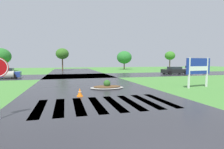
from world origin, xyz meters
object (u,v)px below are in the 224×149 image
(car_blue_compact, at_px, (175,71))
(traffic_cone, at_px, (80,92))
(car_silver_hatch, at_px, (194,69))
(car_dark_suv, at_px, (1,74))
(estate_billboard, at_px, (198,68))
(median_island, at_px, (107,87))
(drainage_pipe_stack, at_px, (9,75))

(car_blue_compact, xyz_separation_m, traffic_cone, (-17.17, -15.09, -0.35))
(car_silver_hatch, bearing_deg, car_blue_compact, -152.70)
(car_blue_compact, relative_size, car_dark_suv, 0.94)
(car_dark_suv, distance_m, traffic_cone, 16.49)
(estate_billboard, distance_m, car_dark_suv, 22.44)
(car_dark_suv, bearing_deg, estate_billboard, 139.22)
(median_island, height_order, drainage_pipe_stack, drainage_pipe_stack)
(car_blue_compact, height_order, car_silver_hatch, car_silver_hatch)
(car_silver_hatch, relative_size, traffic_cone, 8.61)
(traffic_cone, bearing_deg, median_island, 48.87)
(median_island, relative_size, car_dark_suv, 0.57)
(median_island, height_order, car_blue_compact, car_blue_compact)
(traffic_cone, bearing_deg, car_dark_suv, 121.66)
(median_island, relative_size, traffic_cone, 5.26)
(car_blue_compact, distance_m, drainage_pipe_stack, 24.82)
(estate_billboard, distance_m, car_blue_compact, 15.78)
(car_dark_suv, bearing_deg, car_blue_compact, 176.45)
(car_dark_suv, relative_size, traffic_cone, 9.23)
(drainage_pipe_stack, bearing_deg, estate_billboard, -35.42)
(car_silver_hatch, bearing_deg, traffic_cone, -138.01)
(median_island, bearing_deg, car_dark_suv, 134.28)
(estate_billboard, height_order, median_island, estate_billboard)
(estate_billboard, bearing_deg, median_island, -21.26)
(estate_billboard, xyz_separation_m, car_dark_suv, (-18.39, 12.82, -1.03))
(drainage_pipe_stack, relative_size, traffic_cone, 2.40)
(median_island, xyz_separation_m, drainage_pipe_stack, (-9.97, 10.82, 0.35))
(estate_billboard, relative_size, traffic_cone, 5.14)
(car_dark_suv, distance_m, drainage_pipe_stack, 1.17)
(traffic_cone, bearing_deg, car_silver_hatch, 37.24)
(median_island, height_order, traffic_cone, median_island)
(median_island, distance_m, traffic_cone, 3.62)
(median_island, xyz_separation_m, traffic_cone, (-2.38, -2.72, 0.10))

